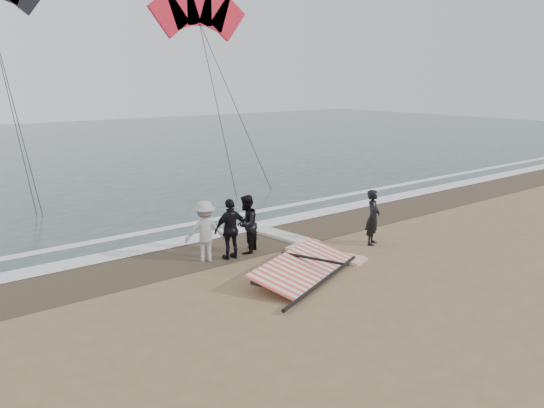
{
  "coord_description": "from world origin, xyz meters",
  "views": [
    {
      "loc": [
        -9.66,
        -9.14,
        5.23
      ],
      "look_at": [
        -0.2,
        3.0,
        1.6
      ],
      "focal_mm": 35.0,
      "sensor_mm": 36.0,
      "label": 1
    }
  ],
  "objects": [
    {
      "name": "ground",
      "position": [
        0.0,
        0.0,
        0.0
      ],
      "size": [
        120.0,
        120.0,
        0.0
      ],
      "primitive_type": "plane",
      "color": "#8C704C",
      "rests_on": "ground"
    },
    {
      "name": "board_cream",
      "position": [
        1.24,
        4.16,
        0.05
      ],
      "size": [
        1.01,
        2.63,
        0.11
      ],
      "primitive_type": "cube",
      "rotation": [
        0.0,
        0.0,
        0.13
      ],
      "color": "beige",
      "rests_on": "ground"
    },
    {
      "name": "wet_sand",
      "position": [
        0.0,
        4.5,
        0.01
      ],
      "size": [
        120.0,
        2.8,
        0.01
      ],
      "primitive_type": "cube",
      "color": "#4C3D2B",
      "rests_on": "ground"
    },
    {
      "name": "foam_far",
      "position": [
        0.0,
        7.6,
        0.03
      ],
      "size": [
        120.0,
        0.45,
        0.01
      ],
      "primitive_type": "cube",
      "color": "white",
      "rests_on": "sea"
    },
    {
      "name": "kite_red",
      "position": [
        6.19,
        17.76,
        8.61
      ],
      "size": [
        6.72,
        3.94,
        11.62
      ],
      "color": "red",
      "rests_on": "ground"
    },
    {
      "name": "trio_cluster",
      "position": [
        -1.45,
        3.66,
        0.91
      ],
      "size": [
        2.64,
        1.19,
        1.84
      ],
      "color": "black",
      "rests_on": "ground"
    },
    {
      "name": "foam_near",
      "position": [
        0.0,
        5.9,
        0.03
      ],
      "size": [
        120.0,
        0.9,
        0.01
      ],
      "primitive_type": "cube",
      "color": "white",
      "rests_on": "sea"
    },
    {
      "name": "man_main",
      "position": [
        3.05,
        1.87,
        0.9
      ],
      "size": [
        0.78,
        0.7,
        1.8
      ],
      "primitive_type": "imported",
      "rotation": [
        0.0,
        0.0,
        0.52
      ],
      "color": "black",
      "rests_on": "ground"
    },
    {
      "name": "sea",
      "position": [
        0.0,
        33.0,
        0.01
      ],
      "size": [
        120.0,
        54.0,
        0.02
      ],
      "primitive_type": "cube",
      "color": "#233838",
      "rests_on": "ground"
    },
    {
      "name": "sail_rig",
      "position": [
        -0.69,
        1.2,
        0.19
      ],
      "size": [
        4.03,
        2.98,
        0.5
      ],
      "color": "black",
      "rests_on": "ground"
    },
    {
      "name": "board_white",
      "position": [
        1.05,
        1.96,
        0.05
      ],
      "size": [
        1.38,
        2.61,
        0.1
      ],
      "primitive_type": "cube",
      "rotation": [
        0.0,
        0.0,
        0.28
      ],
      "color": "silver",
      "rests_on": "ground"
    }
  ]
}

